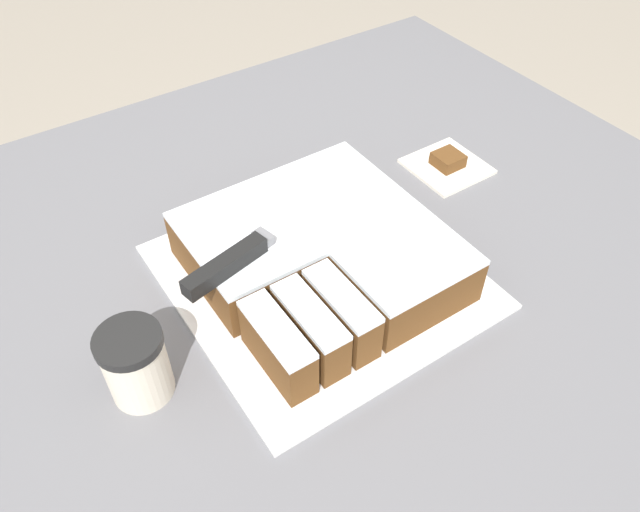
% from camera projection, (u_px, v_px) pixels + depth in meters
% --- Properties ---
extents(countertop, '(1.40, 1.10, 0.92)m').
position_uv_depth(countertop, '(294.00, 441.00, 1.20)').
color(countertop, slate).
rests_on(countertop, ground_plane).
extents(cake_board, '(0.38, 0.39, 0.01)m').
position_uv_depth(cake_board, '(320.00, 276.00, 0.87)').
color(cake_board, white).
rests_on(cake_board, countertop).
extents(cake, '(0.30, 0.31, 0.07)m').
position_uv_depth(cake, '(321.00, 253.00, 0.84)').
color(cake, brown).
rests_on(cake, cake_board).
extents(knife, '(0.30, 0.09, 0.02)m').
position_uv_depth(knife, '(245.00, 253.00, 0.78)').
color(knife, silver).
rests_on(knife, cake).
extents(coffee_cup, '(0.08, 0.08, 0.10)m').
position_uv_depth(coffee_cup, '(136.00, 364.00, 0.71)').
color(coffee_cup, beige).
rests_on(coffee_cup, countertop).
extents(paper_napkin, '(0.12, 0.12, 0.01)m').
position_uv_depth(paper_napkin, '(447.00, 166.00, 1.05)').
color(paper_napkin, white).
rests_on(paper_napkin, countertop).
extents(brownie, '(0.04, 0.04, 0.02)m').
position_uv_depth(brownie, '(448.00, 160.00, 1.04)').
color(brownie, brown).
rests_on(brownie, paper_napkin).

